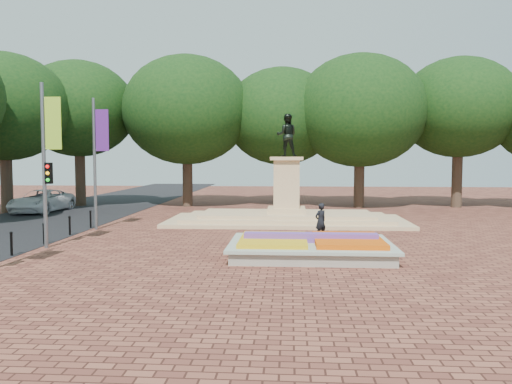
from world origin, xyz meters
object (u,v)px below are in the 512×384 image
monument (286,208)px  van (42,201)px  flower_bed (311,247)px  pedestrian (321,221)px

monument → van: size_ratio=2.47×
van → flower_bed: bearing=-36.2°
flower_bed → van: bearing=141.6°
flower_bed → pedestrian: (0.63, 4.20, 0.47)m
flower_bed → pedestrian: 4.27m
monument → pedestrian: size_ratio=8.22×
flower_bed → van: (-18.33, 14.52, 0.41)m
pedestrian → monument: bearing=-112.0°
flower_bed → pedestrian: pedestrian is taller
monument → pedestrian: monument is taller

